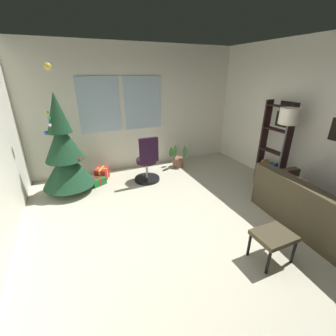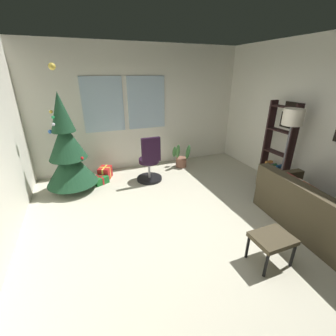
% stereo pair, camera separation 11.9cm
% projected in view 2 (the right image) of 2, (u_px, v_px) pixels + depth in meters
% --- Properties ---
extents(ground_plane, '(5.04, 5.58, 0.10)m').
position_uv_depth(ground_plane, '(192.00, 229.00, 3.58)').
color(ground_plane, beige).
extents(wall_back_with_windows, '(5.04, 0.12, 2.87)m').
position_uv_depth(wall_back_with_windows, '(140.00, 109.00, 5.41)').
color(wall_back_with_windows, silver).
rests_on(wall_back_with_windows, ground_plane).
extents(wall_right_with_frames, '(0.12, 5.58, 2.87)m').
position_uv_depth(wall_right_with_frames, '(329.00, 124.00, 3.86)').
color(wall_right_with_frames, silver).
rests_on(wall_right_with_frames, ground_plane).
extents(couch, '(1.57, 2.09, 0.79)m').
position_uv_depth(couch, '(330.00, 218.00, 3.31)').
color(couch, '#443B28').
rests_on(couch, ground_plane).
extents(footstool, '(0.48, 0.38, 0.40)m').
position_uv_depth(footstool, '(272.00, 240.00, 2.78)').
color(footstool, '#443B28').
rests_on(footstool, ground_plane).
extents(holiday_tree, '(0.99, 0.99, 2.40)m').
position_uv_depth(holiday_tree, '(68.00, 153.00, 4.38)').
color(holiday_tree, '#4C331E').
rests_on(holiday_tree, ground_plane).
extents(gift_box_red, '(0.36, 0.39, 0.27)m').
position_uv_depth(gift_box_red, '(105.00, 173.00, 5.14)').
color(gift_box_red, red).
rests_on(gift_box_red, ground_plane).
extents(gift_box_green, '(0.39, 0.37, 0.16)m').
position_uv_depth(gift_box_green, '(100.00, 180.00, 4.93)').
color(gift_box_green, '#1E722D').
rests_on(gift_box_green, ground_plane).
extents(office_chair, '(0.56, 0.56, 1.03)m').
position_uv_depth(office_chair, '(150.00, 164.00, 4.91)').
color(office_chair, black).
rests_on(office_chair, ground_plane).
extents(bookshelf, '(0.18, 0.64, 1.74)m').
position_uv_depth(bookshelf, '(278.00, 150.00, 4.64)').
color(bookshelf, black).
rests_on(bookshelf, ground_plane).
extents(floor_lamp, '(0.34, 0.34, 1.69)m').
position_uv_depth(floor_lamp, '(292.00, 124.00, 3.90)').
color(floor_lamp, slate).
rests_on(floor_lamp, ground_plane).
extents(potted_plant, '(0.46, 0.41, 0.64)m').
position_uv_depth(potted_plant, '(181.00, 158.00, 5.73)').
color(potted_plant, brown).
rests_on(potted_plant, ground_plane).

